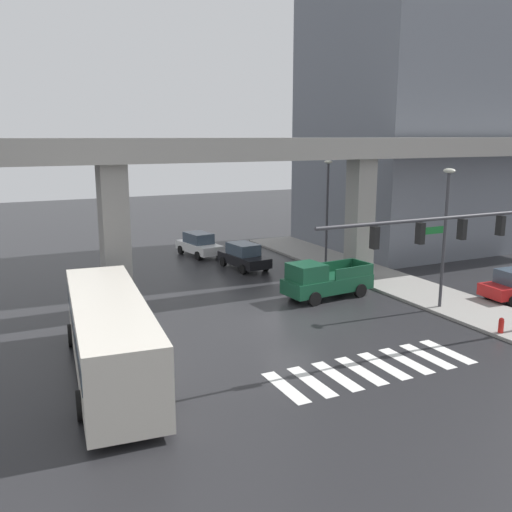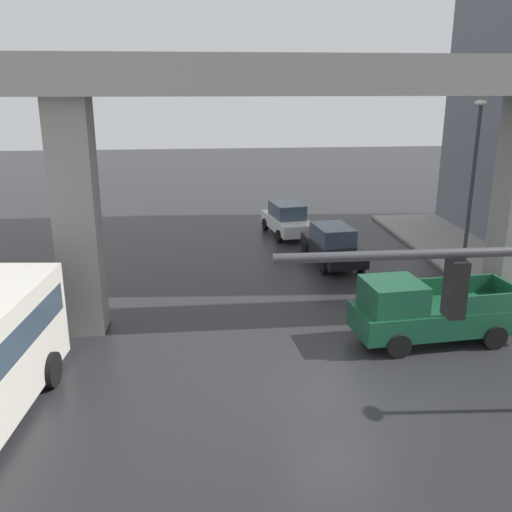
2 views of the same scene
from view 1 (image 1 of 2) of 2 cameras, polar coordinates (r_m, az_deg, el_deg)
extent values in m
plane|color=#232326|center=(27.15, 3.95, -6.78)|extent=(120.00, 120.00, 0.00)
cube|color=silver|center=(20.50, 3.00, -13.24)|extent=(0.55, 2.80, 0.01)
cube|color=silver|center=(21.01, 5.69, -12.63)|extent=(0.55, 2.80, 0.01)
cube|color=silver|center=(21.56, 8.24, -12.03)|extent=(0.55, 2.80, 0.01)
cube|color=silver|center=(22.15, 10.65, -11.43)|extent=(0.55, 2.80, 0.01)
cube|color=silver|center=(22.79, 12.91, -10.85)|extent=(0.55, 2.80, 0.01)
cube|color=silver|center=(23.45, 15.04, -10.29)|extent=(0.55, 2.80, 0.01)
cube|color=silver|center=(24.15, 17.05, -9.74)|extent=(0.55, 2.80, 0.01)
cube|color=silver|center=(24.88, 18.93, -9.22)|extent=(0.55, 2.80, 0.01)
cube|color=gray|center=(30.11, -0.63, 10.83)|extent=(58.12, 2.25, 1.20)
cube|color=gray|center=(28.22, -14.19, 1.48)|extent=(1.30, 1.30, 7.50)
cube|color=gray|center=(34.26, 10.55, 3.48)|extent=(1.30, 1.30, 7.50)
cube|color=slate|center=(47.91, 16.46, 20.16)|extent=(15.09, 13.24, 31.71)
cube|color=gray|center=(33.79, 15.62, -3.26)|extent=(4.00, 36.00, 0.15)
cube|color=#14472D|center=(31.23, 7.32, -2.82)|extent=(5.25, 2.33, 0.80)
cube|color=#14472D|center=(30.16, 5.19, -1.63)|extent=(1.84, 1.89, 0.90)
cube|color=#3F5160|center=(29.90, 4.47, -1.75)|extent=(0.24, 1.67, 0.77)
cube|color=#14472D|center=(31.12, 10.01, -1.63)|extent=(2.65, 0.33, 0.60)
cube|color=#14472D|center=(32.42, 7.99, -1.00)|extent=(2.65, 0.33, 0.60)
cube|color=#14472D|center=(32.63, 10.81, -1.02)|extent=(0.25, 1.75, 0.60)
cylinder|color=black|center=(29.72, 5.97, -4.36)|extent=(0.78, 0.34, 0.76)
cylinder|color=black|center=(31.12, 3.97, -3.56)|extent=(0.78, 0.34, 0.76)
cylinder|color=black|center=(31.65, 10.57, -3.47)|extent=(0.78, 0.34, 0.76)
cylinder|color=black|center=(32.97, 8.49, -2.77)|extent=(0.78, 0.34, 0.76)
cube|color=beige|center=(21.39, -14.69, -7.80)|extent=(3.54, 10.99, 2.70)
cube|color=#2D3D4C|center=(21.24, -14.76, -6.60)|extent=(3.53, 10.46, 0.76)
cube|color=#2D3D4C|center=(26.40, -15.95, -3.29)|extent=(2.25, 0.30, 1.49)
cylinder|color=black|center=(25.28, -18.24, -7.68)|extent=(0.44, 0.99, 0.96)
cylinder|color=black|center=(25.44, -12.69, -7.22)|extent=(0.44, 0.99, 0.96)
cylinder|color=black|center=(19.03, -17.32, -14.33)|extent=(0.44, 0.99, 0.96)
cylinder|color=black|center=(19.25, -9.83, -13.61)|extent=(0.44, 0.99, 0.96)
cylinder|color=black|center=(33.46, 22.60, -3.47)|extent=(0.65, 0.28, 0.64)
cube|color=silver|center=(42.04, -5.81, 0.90)|extent=(2.42, 4.52, 0.64)
cube|color=#384756|center=(42.00, -5.89, 1.86)|extent=(1.83, 2.44, 0.76)
cylinder|color=black|center=(41.40, -3.85, 0.31)|extent=(0.34, 0.67, 0.64)
cylinder|color=black|center=(40.55, -5.93, 0.02)|extent=(0.34, 0.67, 0.64)
cylinder|color=black|center=(43.66, -5.67, 0.90)|extent=(0.34, 0.67, 0.64)
cylinder|color=black|center=(42.85, -7.68, 0.64)|extent=(0.34, 0.67, 0.64)
cube|color=black|center=(37.71, -1.24, -0.34)|extent=(2.22, 4.47, 0.64)
cube|color=#384756|center=(37.65, -1.32, 0.73)|extent=(1.73, 2.39, 0.76)
cylinder|color=black|center=(37.13, 0.97, -1.04)|extent=(0.31, 0.66, 0.64)
cylinder|color=black|center=(36.24, -1.31, -1.37)|extent=(0.31, 0.66, 0.64)
cylinder|color=black|center=(39.33, -1.16, -0.29)|extent=(0.31, 0.66, 0.64)
cylinder|color=black|center=(38.49, -3.36, -0.59)|extent=(0.31, 0.66, 0.64)
cylinder|color=#38383D|center=(23.00, 17.60, 3.61)|extent=(10.80, 0.14, 0.14)
cube|color=black|center=(25.82, 23.68, 2.86)|extent=(0.24, 0.32, 0.84)
sphere|color=red|center=(25.78, 23.73, 3.43)|extent=(0.17, 0.17, 0.17)
cube|color=black|center=(24.20, 20.28, 2.57)|extent=(0.24, 0.32, 0.84)
sphere|color=red|center=(24.16, 20.32, 3.18)|extent=(0.17, 0.17, 0.17)
cube|color=black|center=(22.67, 16.41, 2.23)|extent=(0.24, 0.32, 0.84)
sphere|color=red|center=(22.63, 16.45, 2.88)|extent=(0.17, 0.17, 0.17)
cube|color=black|center=(21.26, 12.01, 1.83)|extent=(0.24, 0.32, 0.84)
sphere|color=red|center=(21.22, 12.04, 2.52)|extent=(0.17, 0.17, 0.17)
cube|color=#19722D|center=(23.08, 17.56, 2.50)|extent=(1.10, 0.04, 0.28)
cylinder|color=#38383D|center=(29.79, 18.64, 1.27)|extent=(0.16, 0.16, 7.00)
ellipsoid|color=beige|center=(29.36, 19.12, 8.23)|extent=(0.44, 0.70, 0.24)
cylinder|color=#38383D|center=(38.09, 7.25, 4.07)|extent=(0.16, 0.16, 7.00)
ellipsoid|color=beige|center=(37.76, 7.40, 9.51)|extent=(0.44, 0.70, 0.24)
cylinder|color=red|center=(27.53, 23.71, -6.77)|extent=(0.24, 0.24, 0.70)
sphere|color=red|center=(27.42, 23.78, -6.00)|extent=(0.22, 0.22, 0.22)
camera|label=2|loc=(13.25, 19.32, 7.35)|focal=39.68mm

